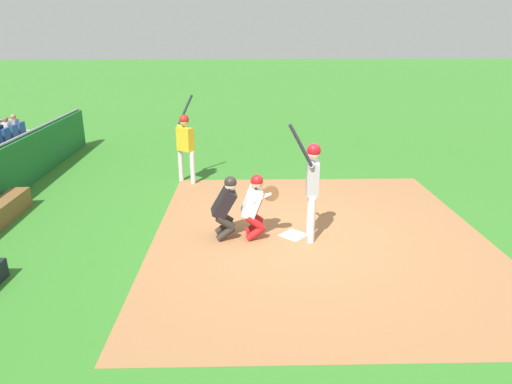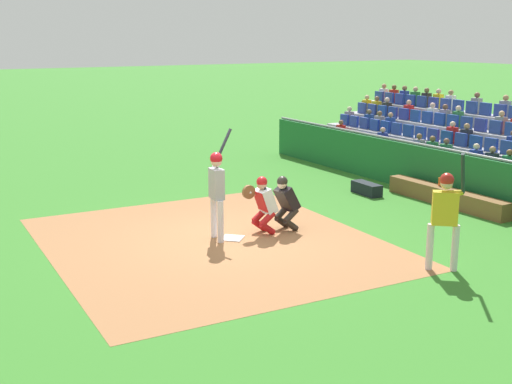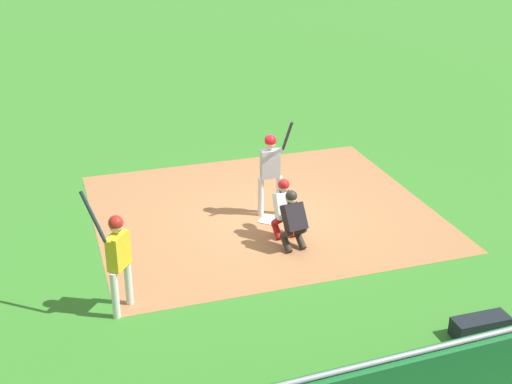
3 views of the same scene
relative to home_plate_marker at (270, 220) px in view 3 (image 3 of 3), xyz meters
The scene contains 10 objects.
ground_plane 0.02m from the home_plate_marker, ahead, with size 160.00×160.00×0.00m, color #357928.
infield_dirt_patch 0.50m from the home_plate_marker, 90.00° to the left, with size 7.44×6.51×0.01m, color #A16B43.
home_plate_marker is the anchor object (origin of this frame).
batter_at_plate 1.21m from the home_plate_marker, 69.29° to the left, with size 0.60×0.66×2.32m.
catcher_crouching 1.04m from the home_plate_marker, 89.10° to the right, with size 0.47×0.72×1.30m.
home_plate_umpire 1.49m from the home_plate_marker, 91.21° to the right, with size 0.50×0.53×1.26m.
dugout_wall 6.68m from the home_plate_marker, 90.00° to the right, with size 16.85×0.24×1.35m.
water_bottle_on_bench 6.18m from the home_plate_marker, 89.22° to the right, with size 0.07×0.07×0.22m, color #CF551B.
equipment_duffel_bag 5.40m from the home_plate_marker, 71.27° to the right, with size 0.97×0.36×0.32m, color black.
on_deck_batter 4.54m from the home_plate_marker, 146.79° to the right, with size 0.77×0.53×2.29m.
Camera 3 is at (-4.98, -12.81, 6.84)m, focal length 48.80 mm.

